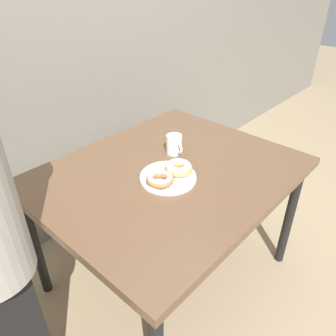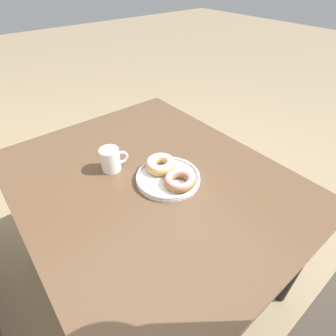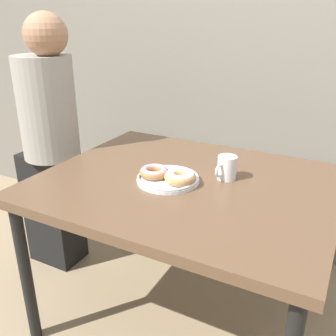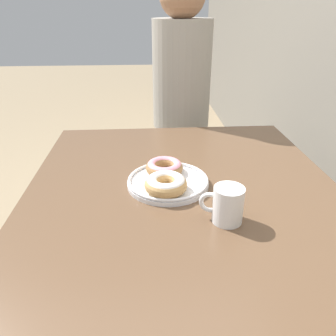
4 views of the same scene
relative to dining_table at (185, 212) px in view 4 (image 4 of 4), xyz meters
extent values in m
cube|color=brown|center=(0.00, 0.00, 0.05)|extent=(1.19, 0.98, 0.04)
cylinder|color=black|center=(-0.54, -0.43, -0.31)|extent=(0.05, 0.05, 0.68)
cylinder|color=black|center=(-0.54, 0.43, -0.31)|extent=(0.05, 0.05, 0.68)
cylinder|color=white|center=(-0.06, -0.05, 0.07)|extent=(0.26, 0.26, 0.01)
torus|color=white|center=(-0.06, -0.05, 0.08)|extent=(0.25, 0.25, 0.01)
torus|color=tan|center=(0.00, -0.06, 0.10)|extent=(0.17, 0.17, 0.04)
torus|color=white|center=(0.00, -0.06, 0.11)|extent=(0.16, 0.16, 0.03)
torus|color=#9E7042|center=(-0.12, -0.06, 0.10)|extent=(0.15, 0.15, 0.04)
torus|color=pink|center=(-0.12, -0.06, 0.10)|extent=(0.14, 0.14, 0.03)
cylinder|color=white|center=(0.14, 0.09, 0.12)|extent=(0.08, 0.08, 0.10)
cylinder|color=#382114|center=(0.14, 0.09, 0.16)|extent=(0.07, 0.07, 0.00)
torus|color=white|center=(0.13, 0.05, 0.12)|extent=(0.03, 0.06, 0.06)
cube|color=black|center=(-0.87, 0.08, -0.32)|extent=(0.28, 0.20, 0.66)
cylinder|color=gray|center=(-0.81, 0.07, 0.27)|extent=(0.29, 0.29, 0.51)
camera|label=1|loc=(-0.97, -0.88, 0.89)|focal=35.00mm
camera|label=2|loc=(-0.67, 0.45, 0.76)|focal=28.00mm
camera|label=3|loc=(0.59, -1.29, 0.70)|focal=40.00mm
camera|label=4|loc=(0.84, -0.11, 0.58)|focal=35.00mm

